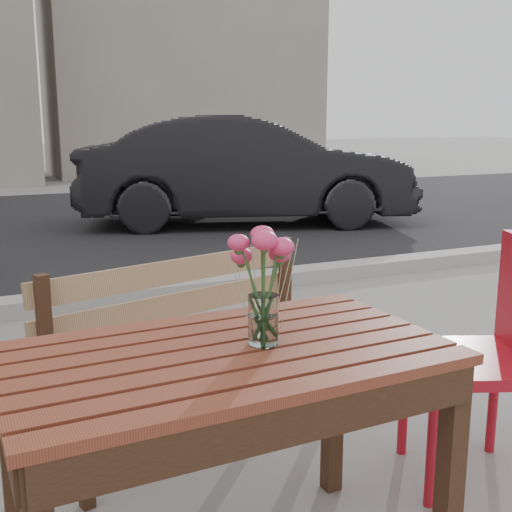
# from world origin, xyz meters

# --- Properties ---
(street) EXTENTS (30.00, 8.12, 0.12)m
(street) POSITION_xyz_m (0.00, 5.06, 0.03)
(street) COLOR black
(street) RESTS_ON ground
(main_table) EXTENTS (1.25, 0.75, 0.76)m
(main_table) POSITION_xyz_m (0.00, -0.20, 0.63)
(main_table) COLOR maroon
(main_table) RESTS_ON ground
(main_bench) EXTENTS (1.40, 0.72, 0.84)m
(main_bench) POSITION_xyz_m (0.22, 0.77, 0.51)
(main_bench) COLOR olive
(main_bench) RESTS_ON ground
(red_chair) EXTENTS (0.61, 0.61, 0.95)m
(red_chair) POSITION_xyz_m (1.16, -0.05, 0.55)
(red_chair) COLOR maroon
(red_chair) RESTS_ON ground
(main_vase) EXTENTS (0.19, 0.19, 0.34)m
(main_vase) POSITION_xyz_m (0.11, -0.20, 0.97)
(main_vase) COLOR white
(main_vase) RESTS_ON main_table
(parked_car) EXTENTS (4.66, 2.82, 1.45)m
(parked_car) POSITION_xyz_m (2.87, 6.15, 0.72)
(parked_car) COLOR black
(parked_car) RESTS_ON ground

